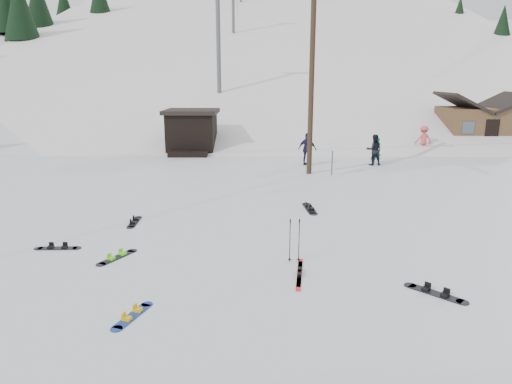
{
  "coord_description": "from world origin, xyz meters",
  "views": [
    {
      "loc": [
        -0.36,
        -8.85,
        4.79
      ],
      "look_at": [
        -0.56,
        4.56,
        1.4
      ],
      "focal_mm": 32.0,
      "sensor_mm": 36.0,
      "label": 1
    }
  ],
  "objects_px": {
    "utility_pole": "(312,79)",
    "cabin": "(478,125)",
    "hero_snowboard": "(132,315)",
    "hero_skis": "(299,273)"
  },
  "relations": [
    {
      "from": "cabin",
      "to": "hero_snowboard",
      "type": "distance_m",
      "value": 30.39
    },
    {
      "from": "utility_pole",
      "to": "cabin",
      "type": "xyz_separation_m",
      "value": [
        13.0,
        10.0,
        -3.2
      ]
    },
    {
      "from": "cabin",
      "to": "hero_snowboard",
      "type": "relative_size",
      "value": 4.34
    },
    {
      "from": "hero_snowboard",
      "to": "hero_skis",
      "type": "distance_m",
      "value": 4.18
    },
    {
      "from": "utility_pole",
      "to": "hero_snowboard",
      "type": "xyz_separation_m",
      "value": [
        -5.03,
        -14.42,
        -4.66
      ]
    },
    {
      "from": "utility_pole",
      "to": "hero_skis",
      "type": "height_order",
      "value": "utility_pole"
    },
    {
      "from": "cabin",
      "to": "hero_skis",
      "type": "height_order",
      "value": "cabin"
    },
    {
      "from": "utility_pole",
      "to": "cabin",
      "type": "bearing_deg",
      "value": 37.56
    },
    {
      "from": "utility_pole",
      "to": "cabin",
      "type": "distance_m",
      "value": 16.71
    },
    {
      "from": "utility_pole",
      "to": "hero_skis",
      "type": "xyz_separation_m",
      "value": [
        -1.43,
        -12.29,
        -4.65
      ]
    }
  ]
}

